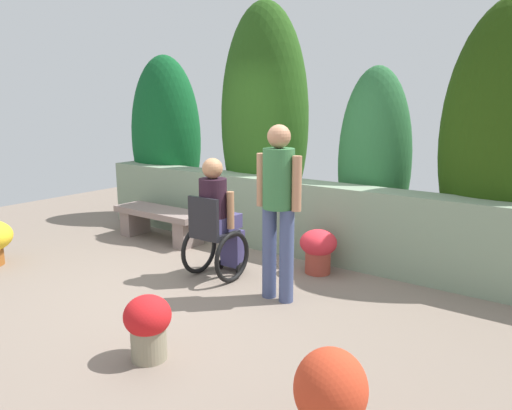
{
  "coord_description": "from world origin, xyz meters",
  "views": [
    {
      "loc": [
        3.21,
        -3.57,
        1.91
      ],
      "look_at": [
        0.29,
        0.42,
        0.85
      ],
      "focal_mm": 33.89,
      "sensor_mm": 36.0,
      "label": 1
    }
  ],
  "objects": [
    {
      "name": "stone_retaining_wall",
      "position": [
        0.0,
        1.55,
        0.47
      ],
      "size": [
        6.4,
        0.41,
        0.94
      ],
      "primitive_type": "cube",
      "color": "gray",
      "rests_on": "ground"
    },
    {
      "name": "ground_plane",
      "position": [
        0.0,
        0.0,
        0.0
      ],
      "size": [
        11.56,
        11.56,
        0.0
      ],
      "primitive_type": "plane",
      "color": "#7B6C60"
    },
    {
      "name": "flower_pot_red_accent",
      "position": [
        2.19,
        -1.5,
        0.35
      ],
      "size": [
        0.39,
        0.39,
        0.65
      ],
      "color": "#A94D3B",
      "rests_on": "ground"
    },
    {
      "name": "stone_bench",
      "position": [
        -1.76,
        0.95,
        0.29
      ],
      "size": [
        1.44,
        0.47,
        0.44
      ],
      "rotation": [
        0.0,
        0.0,
        0.1
      ],
      "color": "gray",
      "rests_on": "ground"
    },
    {
      "name": "flower_pot_terracotta_by_wall",
      "position": [
        0.7,
        1.06,
        0.29
      ],
      "size": [
        0.42,
        0.42,
        0.5
      ],
      "color": "#A84132",
      "rests_on": "ground"
    },
    {
      "name": "person_in_wheelchair",
      "position": [
        -0.15,
        0.3,
        0.62
      ],
      "size": [
        0.53,
        0.66,
        1.33
      ],
      "rotation": [
        0.0,
        0.0,
        0.03
      ],
      "color": "black",
      "rests_on": "ground"
    },
    {
      "name": "hedge_backdrop",
      "position": [
        -0.09,
        2.09,
        1.46
      ],
      "size": [
        6.38,
        1.07,
        3.26
      ],
      "color": "#105224",
      "rests_on": "ground"
    },
    {
      "name": "person_standing_companion",
      "position": [
        0.74,
        0.17,
        0.99
      ],
      "size": [
        0.49,
        0.3,
        1.71
      ],
      "rotation": [
        0.0,
        0.0,
        0.17
      ],
      "color": "#434E78",
      "rests_on": "ground"
    },
    {
      "name": "flower_pot_small_foreground",
      "position": [
        0.59,
        -1.35,
        0.28
      ],
      "size": [
        0.36,
        0.36,
        0.5
      ],
      "color": "gray",
      "rests_on": "ground"
    }
  ]
}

